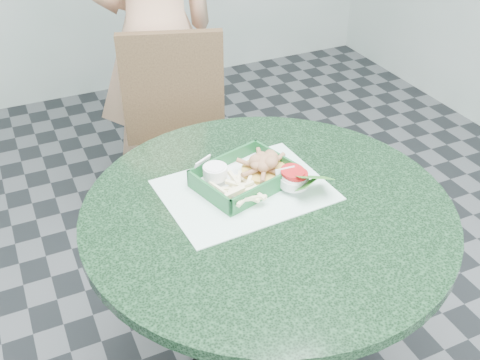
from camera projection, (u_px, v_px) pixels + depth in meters
name	position (u px, v px, depth m)	size (l,w,h in m)	color
cafe_table	(266.00, 260.00, 1.56)	(0.97, 0.97, 0.75)	black
dining_chair	(184.00, 138.00, 2.20)	(0.40, 0.40, 0.93)	brown
diner_person	(155.00, 18.00, 2.27)	(0.65, 0.43, 1.79)	#F3B38C
placemat	(245.00, 196.00, 1.51)	(0.43, 0.32, 0.00)	silver
food_basket	(244.00, 185.00, 1.53)	(0.25, 0.18, 0.05)	#18572A
crab_sandwich	(266.00, 174.00, 1.51)	(0.13, 0.13, 0.07)	gold
fries_pile	(229.00, 192.00, 1.46)	(0.11, 0.12, 0.05)	#FFF1B5
sauce_ramekin	(215.00, 173.00, 1.52)	(0.07, 0.07, 0.04)	white
garnish_cup	(294.00, 192.00, 1.46)	(0.12, 0.11, 0.05)	silver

